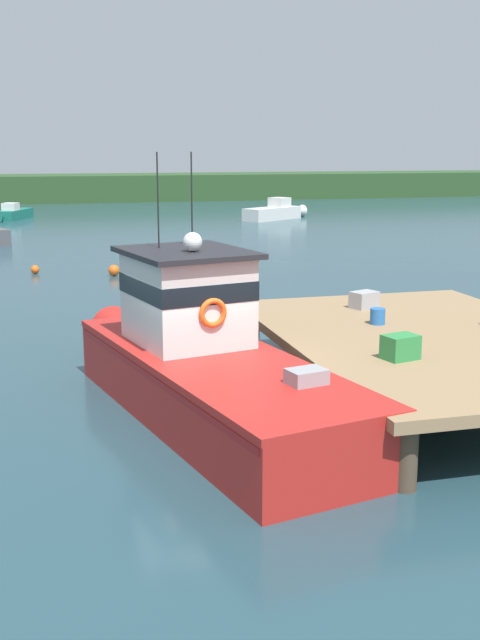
{
  "coord_description": "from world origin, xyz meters",
  "views": [
    {
      "loc": [
        -2.84,
        -13.77,
        4.88
      ],
      "look_at": [
        1.2,
        1.48,
        1.4
      ],
      "focal_mm": 44.02,
      "sensor_mm": 36.0,
      "label": 1
    }
  ],
  "objects_px": {
    "crate_stack_mid_dock": "(400,347)",
    "crate_single_far": "(364,300)",
    "main_fishing_boat": "(202,360)",
    "mooring_buoy_inshore": "(114,270)",
    "mooring_buoy_spare_mooring": "(35,269)",
    "bait_bucket": "(378,316)",
    "moored_boat_near_channel": "(13,214)",
    "mooring_buoy_outer": "(127,282)",
    "moored_boat_outer_mooring": "(276,212)"
  },
  "relations": [
    {
      "from": "crate_stack_mid_dock",
      "to": "crate_single_far",
      "type": "distance_m",
      "value": 4.54
    },
    {
      "from": "moored_boat_near_channel",
      "to": "mooring_buoy_inshore",
      "type": "height_order",
      "value": "moored_boat_near_channel"
    },
    {
      "from": "mooring_buoy_outer",
      "to": "bait_bucket",
      "type": "bearing_deg",
      "value": -72.87
    },
    {
      "from": "mooring_buoy_spare_mooring",
      "to": "moored_boat_outer_mooring",
      "type": "bearing_deg",
      "value": 51.39
    },
    {
      "from": "moored_boat_near_channel",
      "to": "bait_bucket",
      "type": "bearing_deg",
      "value": -78.82
    },
    {
      "from": "crate_stack_mid_dock",
      "to": "mooring_buoy_outer",
      "type": "bearing_deg",
      "value": 101.35
    },
    {
      "from": "crate_stack_mid_dock",
      "to": "bait_bucket",
      "type": "relative_size",
      "value": 1.76
    },
    {
      "from": "crate_single_far",
      "to": "mooring_buoy_inshore",
      "type": "relative_size",
      "value": 1.39
    },
    {
      "from": "main_fishing_boat",
      "to": "mooring_buoy_inshore",
      "type": "height_order",
      "value": "main_fishing_boat"
    },
    {
      "from": "crate_stack_mid_dock",
      "to": "bait_bucket",
      "type": "distance_m",
      "value": 2.83
    },
    {
      "from": "crate_single_far",
      "to": "mooring_buoy_spare_mooring",
      "type": "bearing_deg",
      "value": 116.19
    },
    {
      "from": "moored_boat_near_channel",
      "to": "mooring_buoy_outer",
      "type": "xyz_separation_m",
      "value": [
        4.38,
        -29.16,
        -0.17
      ]
    },
    {
      "from": "mooring_buoy_outer",
      "to": "moored_boat_outer_mooring",
      "type": "bearing_deg",
      "value": 61.76
    },
    {
      "from": "crate_stack_mid_dock",
      "to": "bait_bucket",
      "type": "xyz_separation_m",
      "value": [
        0.8,
        2.71,
        -0.05
      ]
    },
    {
      "from": "main_fishing_boat",
      "to": "mooring_buoy_outer",
      "type": "relative_size",
      "value": 21.63
    },
    {
      "from": "main_fishing_boat",
      "to": "mooring_buoy_inshore",
      "type": "relative_size",
      "value": 23.12
    },
    {
      "from": "bait_bucket",
      "to": "moored_boat_near_channel",
      "type": "height_order",
      "value": "bait_bucket"
    },
    {
      "from": "bait_bucket",
      "to": "mooring_buoy_inshore",
      "type": "height_order",
      "value": "bait_bucket"
    },
    {
      "from": "main_fishing_boat",
      "to": "mooring_buoy_inshore",
      "type": "bearing_deg",
      "value": 89.79
    },
    {
      "from": "crate_stack_mid_dock",
      "to": "mooring_buoy_inshore",
      "type": "bearing_deg",
      "value": 100.08
    },
    {
      "from": "main_fishing_boat",
      "to": "moored_boat_outer_mooring",
      "type": "bearing_deg",
      "value": 70.65
    },
    {
      "from": "bait_bucket",
      "to": "moored_boat_outer_mooring",
      "type": "bearing_deg",
      "value": 75.82
    },
    {
      "from": "crate_single_far",
      "to": "mooring_buoy_spare_mooring",
      "type": "distance_m",
      "value": 16.82
    },
    {
      "from": "crate_stack_mid_dock",
      "to": "moored_boat_outer_mooring",
      "type": "xyz_separation_m",
      "value": [
        10.22,
        39.97,
        -0.91
      ]
    },
    {
      "from": "crate_single_far",
      "to": "moored_boat_outer_mooring",
      "type": "height_order",
      "value": "crate_single_far"
    },
    {
      "from": "moored_boat_near_channel",
      "to": "moored_boat_outer_mooring",
      "type": "xyz_separation_m",
      "value": [
        17.66,
        -4.44,
        0.11
      ]
    },
    {
      "from": "bait_bucket",
      "to": "mooring_buoy_outer",
      "type": "relative_size",
      "value": 0.74
    },
    {
      "from": "crate_stack_mid_dock",
      "to": "moored_boat_near_channel",
      "type": "height_order",
      "value": "crate_stack_mid_dock"
    },
    {
      "from": "crate_single_far",
      "to": "moored_boat_near_channel",
      "type": "distance_m",
      "value": 40.98
    },
    {
      "from": "main_fishing_boat",
      "to": "mooring_buoy_spare_mooring",
      "type": "distance_m",
      "value": 18.16
    },
    {
      "from": "main_fishing_boat",
      "to": "moored_boat_near_channel",
      "type": "height_order",
      "value": "main_fishing_boat"
    },
    {
      "from": "crate_single_far",
      "to": "main_fishing_boat",
      "type": "bearing_deg",
      "value": -147.67
    },
    {
      "from": "bait_bucket",
      "to": "mooring_buoy_inshore",
      "type": "relative_size",
      "value": 0.79
    },
    {
      "from": "moored_boat_near_channel",
      "to": "moored_boat_outer_mooring",
      "type": "height_order",
      "value": "moored_boat_outer_mooring"
    },
    {
      "from": "mooring_buoy_inshore",
      "to": "moored_boat_near_channel",
      "type": "bearing_deg",
      "value": 99.11
    },
    {
      "from": "mooring_buoy_inshore",
      "to": "mooring_buoy_spare_mooring",
      "type": "relative_size",
      "value": 1.27
    },
    {
      "from": "moored_boat_near_channel",
      "to": "mooring_buoy_outer",
      "type": "relative_size",
      "value": 9.97
    },
    {
      "from": "crate_stack_mid_dock",
      "to": "mooring_buoy_inshore",
      "type": "height_order",
      "value": "crate_stack_mid_dock"
    },
    {
      "from": "main_fishing_boat",
      "to": "moored_boat_outer_mooring",
      "type": "relative_size",
      "value": 1.81
    },
    {
      "from": "moored_boat_outer_mooring",
      "to": "mooring_buoy_outer",
      "type": "relative_size",
      "value": 11.93
    },
    {
      "from": "mooring_buoy_outer",
      "to": "crate_stack_mid_dock",
      "type": "bearing_deg",
      "value": -78.65
    },
    {
      "from": "bait_bucket",
      "to": "moored_boat_outer_mooring",
      "type": "xyz_separation_m",
      "value": [
        9.42,
        37.26,
        -0.86
      ]
    },
    {
      "from": "crate_single_far",
      "to": "bait_bucket",
      "type": "xyz_separation_m",
      "value": [
        -0.42,
        -1.66,
        -0.03
      ]
    },
    {
      "from": "bait_bucket",
      "to": "mooring_buoy_inshore",
      "type": "xyz_separation_m",
      "value": [
        -4.02,
        15.4,
        -1.15
      ]
    },
    {
      "from": "bait_bucket",
      "to": "mooring_buoy_spare_mooring",
      "type": "xyz_separation_m",
      "value": [
        -6.98,
        16.72,
        -1.2
      ]
    },
    {
      "from": "mooring_buoy_inshore",
      "to": "bait_bucket",
      "type": "bearing_deg",
      "value": -75.36
    },
    {
      "from": "crate_stack_mid_dock",
      "to": "crate_single_far",
      "type": "relative_size",
      "value": 1.0
    },
    {
      "from": "main_fishing_boat",
      "to": "crate_single_far",
      "type": "height_order",
      "value": "main_fishing_boat"
    },
    {
      "from": "crate_single_far",
      "to": "mooring_buoy_spare_mooring",
      "type": "height_order",
      "value": "crate_single_far"
    },
    {
      "from": "moored_boat_outer_mooring",
      "to": "crate_stack_mid_dock",
      "type": "bearing_deg",
      "value": -104.34
    }
  ]
}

